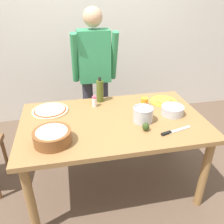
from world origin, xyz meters
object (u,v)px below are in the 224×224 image
salt_shaker (94,101)px  pizza_raw_on_board (50,110)px  person_cook (95,73)px  olive_oil_bottle (100,91)px  mixing_bowl_steel (172,110)px  plate_with_slice (163,101)px  chef_knife (173,132)px  dining_table (113,128)px  steel_pot (143,114)px  avocado (146,127)px  popcorn_bowl (52,136)px  cup_orange (144,102)px

salt_shaker → pizza_raw_on_board: bearing=-177.9°
person_cook → olive_oil_bottle: 0.37m
person_cook → mixing_bowl_steel: 0.98m
plate_with_slice → chef_knife: 0.56m
dining_table → person_cook: size_ratio=0.99×
person_cook → steel_pot: 0.89m
dining_table → avocado: (0.22, -0.22, 0.13)m
popcorn_bowl → mixing_bowl_steel: popcorn_bowl is taller
plate_with_slice → mixing_bowl_steel: mixing_bowl_steel is taller
pizza_raw_on_board → dining_table: bearing=-26.7°
person_cook → cup_orange: (0.40, -0.56, -0.14)m
plate_with_slice → dining_table: bearing=-156.4°
dining_table → avocado: avocado is taller
cup_orange → steel_pot: bearing=-111.2°
plate_with_slice → olive_oil_bottle: size_ratio=1.02×
popcorn_bowl → mixing_bowl_steel: 1.08m
salt_shaker → olive_oil_bottle: bearing=55.5°
pizza_raw_on_board → chef_knife: 1.12m
pizza_raw_on_board → olive_oil_bottle: 0.52m
dining_table → olive_oil_bottle: (-0.05, 0.39, 0.20)m
dining_table → olive_oil_bottle: size_ratio=6.25×
pizza_raw_on_board → mixing_bowl_steel: size_ratio=1.67×
steel_pot → cup_orange: (0.11, 0.27, -0.02)m
cup_orange → chef_knife: size_ratio=0.30×
pizza_raw_on_board → salt_shaker: size_ratio=3.14×
popcorn_bowl → chef_knife: (0.93, -0.05, -0.05)m
person_cook → cup_orange: 0.70m
mixing_bowl_steel → steel_pot: steel_pot is taller
cup_orange → chef_knife: cup_orange is taller
avocado → popcorn_bowl: bearing=-178.7°
popcorn_bowl → pizza_raw_on_board: bearing=93.9°
cup_orange → person_cook: bearing=125.7°
dining_table → plate_with_slice: plate_with_slice is taller
olive_oil_bottle → steel_pot: olive_oil_bottle is taller
plate_with_slice → avocado: size_ratio=3.71×
pizza_raw_on_board → mixing_bowl_steel: (1.09, -0.29, 0.03)m
pizza_raw_on_board → popcorn_bowl: (0.03, -0.51, 0.05)m
steel_pot → dining_table: bearing=163.3°
plate_with_slice → avocado: avocado is taller
popcorn_bowl → avocado: popcorn_bowl is taller
cup_orange → avocado: 0.44m
person_cook → steel_pot: person_cook is taller
plate_with_slice → olive_oil_bottle: 0.65m
chef_knife → avocado: avocado is taller
plate_with_slice → avocado: (-0.35, -0.47, 0.03)m
popcorn_bowl → chef_knife: 0.94m
person_cook → popcorn_bowl: size_ratio=5.79×
chef_knife → cup_orange: bearing=98.6°
pizza_raw_on_board → salt_shaker: salt_shaker is taller
person_cook → cup_orange: person_cook is taller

